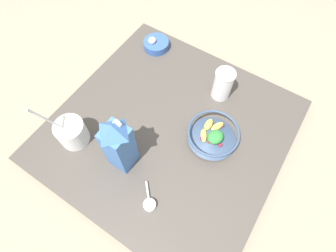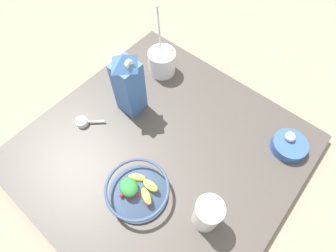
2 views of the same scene
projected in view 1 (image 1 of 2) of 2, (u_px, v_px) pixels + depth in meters
The scene contains 8 objects.
ground_plane at pixel (169, 132), 1.12m from camera, with size 6.00×6.00×0.00m, color gray.
countertop at pixel (169, 130), 1.10m from camera, with size 0.91×0.91×0.04m.
fruit_bowl at pixel (213, 135), 1.03m from camera, with size 0.21×0.21×0.09m.
milk_carton at pixel (119, 145), 0.90m from camera, with size 0.09×0.09×0.28m.
yogurt_tub at pixel (71, 132), 1.01m from camera, with size 0.12×0.13×0.27m.
drinking_cup at pixel (223, 84), 1.10m from camera, with size 0.08×0.08×0.15m.
measuring_scoop at pixel (149, 204), 0.93m from camera, with size 0.08×0.09×0.02m.
garlic_bowl at pixel (156, 44), 1.28m from camera, with size 0.12×0.12×0.07m.
Camera 1 is at (-0.27, 0.43, 1.00)m, focal length 28.00 mm.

